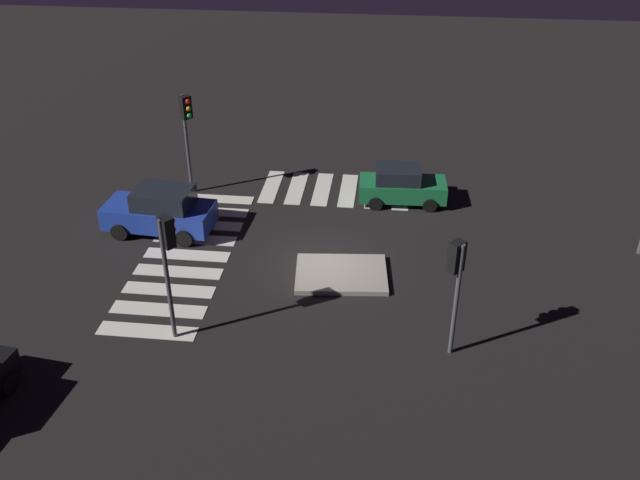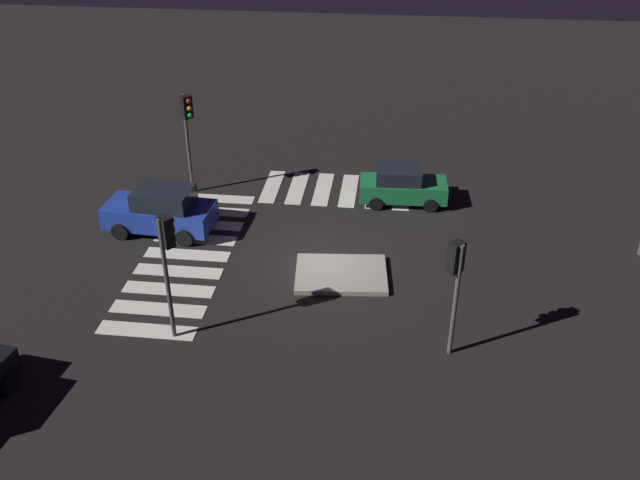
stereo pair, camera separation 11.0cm
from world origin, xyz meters
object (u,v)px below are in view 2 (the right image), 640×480
Objects in this scene: car_blue at (161,211)px; traffic_light_north at (167,248)px; car_green at (402,186)px; traffic_light_east at (187,120)px; traffic_island at (341,274)px; traffic_light_west at (455,271)px.

traffic_light_north reaches higher than car_blue.
traffic_light_east reaches higher than car_green.
traffic_light_east is (9.05, 0.13, 2.56)m from car_green.
traffic_island is 0.82× the size of traffic_light_north.
traffic_light_north reaches higher than car_green.
traffic_island is 0.90× the size of traffic_light_west.
traffic_light_west is (-3.56, 3.67, 2.83)m from traffic_island.
car_green is at bearing 5.74° from traffic_light_north.
traffic_light_west reaches higher than traffic_island.
traffic_light_east is at bearing 178.21° from car_green.
car_green is (-9.37, -3.58, -0.13)m from car_blue.
traffic_light_north is (4.83, 3.88, 3.12)m from traffic_island.
car_green is 9.99m from traffic_light_west.
traffic_light_north reaches higher than traffic_island.
traffic_light_west is (-1.53, 9.64, 2.13)m from car_green.
car_green is at bearing -35.89° from traffic_light_west.
traffic_island is at bearing -0.30° from traffic_light_east.
traffic_island is at bearing -111.39° from car_green.
car_green is at bearing -108.78° from traffic_island.
traffic_light_west is 14.24m from traffic_light_east.
traffic_island is at bearing 165.90° from car_blue.
car_blue is at bearing -18.10° from traffic_island.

